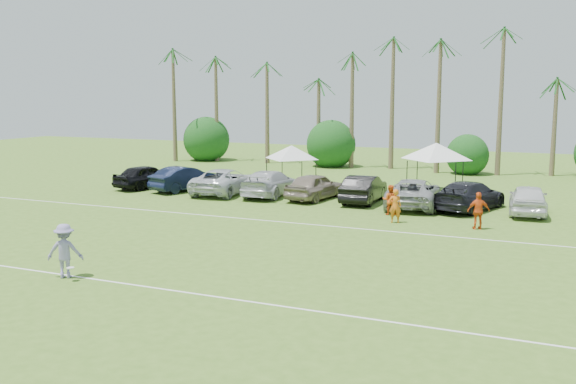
% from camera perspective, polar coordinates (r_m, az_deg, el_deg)
% --- Properties ---
extents(ground, '(120.00, 120.00, 0.00)m').
position_cam_1_polar(ground, '(21.45, -16.70, -9.38)').
color(ground, '#466C20').
rests_on(ground, ground).
extents(field_lines, '(80.00, 12.10, 0.01)m').
position_cam_1_polar(field_lines, '(27.77, -5.99, -4.89)').
color(field_lines, white).
rests_on(field_lines, ground).
extents(palm_tree_0, '(2.40, 2.40, 8.90)m').
position_cam_1_polar(palm_tree_0, '(64.09, -10.09, 9.50)').
color(palm_tree_0, brown).
rests_on(palm_tree_0, ground).
extents(palm_tree_1, '(2.40, 2.40, 9.90)m').
position_cam_1_polar(palm_tree_1, '(61.49, -6.16, 10.43)').
color(palm_tree_1, brown).
rests_on(palm_tree_1, ground).
extents(palm_tree_2, '(2.40, 2.40, 10.90)m').
position_cam_1_polar(palm_tree_2, '(59.21, -1.88, 11.38)').
color(palm_tree_2, brown).
rests_on(palm_tree_2, ground).
extents(palm_tree_3, '(2.40, 2.40, 11.90)m').
position_cam_1_polar(palm_tree_3, '(57.66, 1.79, 12.29)').
color(palm_tree_3, brown).
rests_on(palm_tree_3, ground).
extents(palm_tree_4, '(2.40, 2.40, 8.90)m').
position_cam_1_polar(palm_tree_4, '(56.20, 5.63, 9.71)').
color(palm_tree_4, brown).
rests_on(palm_tree_4, ground).
extents(palm_tree_5, '(2.40, 2.40, 9.90)m').
position_cam_1_polar(palm_tree_5, '(55.12, 9.67, 10.55)').
color(palm_tree_5, brown).
rests_on(palm_tree_5, ground).
extents(palm_tree_6, '(2.40, 2.40, 10.90)m').
position_cam_1_polar(palm_tree_6, '(54.32, 13.87, 11.36)').
color(palm_tree_6, brown).
rests_on(palm_tree_6, ground).
extents(palm_tree_7, '(2.40, 2.40, 11.90)m').
position_cam_1_polar(palm_tree_7, '(53.83, 18.19, 12.11)').
color(palm_tree_7, brown).
rests_on(palm_tree_7, ground).
extents(palm_tree_8, '(2.40, 2.40, 8.90)m').
position_cam_1_polar(palm_tree_8, '(53.45, 23.46, 9.08)').
color(palm_tree_8, brown).
rests_on(palm_tree_8, ground).
extents(bush_tree_0, '(4.00, 4.00, 4.00)m').
position_cam_1_polar(bush_tree_0, '(63.51, -7.19, 4.44)').
color(bush_tree_0, brown).
rests_on(bush_tree_0, ground).
extents(bush_tree_1, '(4.00, 4.00, 4.00)m').
position_cam_1_polar(bush_tree_1, '(57.98, 3.96, 4.08)').
color(bush_tree_1, brown).
rests_on(bush_tree_1, ground).
extents(bush_tree_2, '(4.00, 4.00, 4.00)m').
position_cam_1_polar(bush_tree_2, '(55.14, 15.81, 3.53)').
color(bush_tree_2, brown).
rests_on(bush_tree_2, ground).
extents(sideline_player_a, '(0.73, 0.58, 1.74)m').
position_cam_1_polar(sideline_player_a, '(33.06, 9.50, -1.22)').
color(sideline_player_a, orange).
rests_on(sideline_player_a, ground).
extents(sideline_player_b, '(0.90, 0.76, 1.64)m').
position_cam_1_polar(sideline_player_b, '(35.16, 9.04, -0.70)').
color(sideline_player_b, '#EC571A').
rests_on(sideline_player_b, ground).
extents(sideline_player_c, '(1.16, 0.81, 1.82)m').
position_cam_1_polar(sideline_player_c, '(32.37, 16.58, -1.61)').
color(sideline_player_c, '#E25319').
rests_on(sideline_player_c, ground).
extents(canopy_tent_left, '(4.15, 4.15, 3.36)m').
position_cam_1_polar(canopy_tent_left, '(45.52, 0.32, 4.17)').
color(canopy_tent_left, black).
rests_on(canopy_tent_left, ground).
extents(canopy_tent_right, '(4.76, 4.76, 3.85)m').
position_cam_1_polar(canopy_tent_right, '(43.46, 13.06, 4.28)').
color(canopy_tent_right, black).
rests_on(canopy_tent_right, ground).
extents(frisbee_player, '(1.46, 1.21, 1.96)m').
position_cam_1_polar(frisbee_player, '(24.30, -19.22, -4.97)').
color(frisbee_player, '#867CB1').
rests_on(frisbee_player, ground).
extents(parked_car_0, '(3.06, 5.17, 1.65)m').
position_cam_1_polar(parked_car_0, '(45.58, -12.47, 1.37)').
color(parked_car_0, black).
rests_on(parked_car_0, ground).
extents(parked_car_1, '(3.17, 5.30, 1.65)m').
position_cam_1_polar(parked_car_1, '(43.88, -9.13, 1.19)').
color(parked_car_1, black).
rests_on(parked_car_1, ground).
extents(parked_car_2, '(3.07, 6.08, 1.65)m').
position_cam_1_polar(parked_car_2, '(42.22, -5.63, 0.96)').
color(parked_car_2, silver).
rests_on(parked_car_2, ground).
extents(parked_car_3, '(2.52, 5.77, 1.65)m').
position_cam_1_polar(parked_car_3, '(41.13, -1.59, 0.79)').
color(parked_car_3, silver).
rests_on(parked_car_3, ground).
extents(parked_car_4, '(2.70, 5.09, 1.65)m').
position_cam_1_polar(parked_car_4, '(39.81, 2.39, 0.52)').
color(parked_car_4, gray).
rests_on(parked_car_4, ground).
extents(parked_car_5, '(1.91, 5.06, 1.65)m').
position_cam_1_polar(parked_car_5, '(38.97, 6.76, 0.29)').
color(parked_car_5, black).
rests_on(parked_car_5, ground).
extents(parked_car_6, '(3.36, 6.19, 1.65)m').
position_cam_1_polar(parked_car_6, '(37.80, 11.09, -0.08)').
color(parked_car_6, '#9A9B9D').
rests_on(parked_car_6, ground).
extents(parked_car_7, '(3.87, 6.11, 1.65)m').
position_cam_1_polar(parked_car_7, '(37.60, 15.84, -0.30)').
color(parked_car_7, black).
rests_on(parked_car_7, ground).
extents(parked_car_8, '(2.33, 4.98, 1.65)m').
position_cam_1_polar(parked_car_8, '(37.27, 20.57, -0.61)').
color(parked_car_8, silver).
rests_on(parked_car_8, ground).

